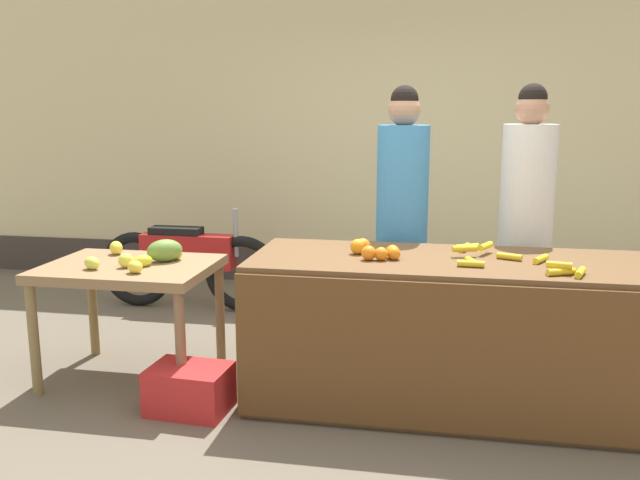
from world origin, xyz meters
TOP-DOWN VIEW (x-y plane):
  - ground_plane at (0.00, 0.00)m, footprint 24.00×24.00m
  - market_wall_back at (0.00, 2.62)m, footprint 9.06×0.23m
  - fruit_stall_counter at (0.45, -0.01)m, footprint 2.23×0.86m
  - side_table_wooden at (-1.48, 0.00)m, footprint 1.02×0.77m
  - banana_bunch_pile at (0.74, -0.04)m, footprint 0.67×0.67m
  - orange_pile at (0.02, -0.04)m, footprint 0.30×0.25m
  - mango_papaya_pile at (-1.38, 0.05)m, footprint 0.59×0.59m
  - vendor_woman_blue_shirt at (0.14, 0.67)m, footprint 0.34×0.34m
  - vendor_woman_white_shirt at (0.93, 0.72)m, footprint 0.34×0.34m
  - parked_motorcycle at (-1.70, 1.49)m, footprint 1.60×0.18m
  - produce_crate at (-0.96, -0.38)m, footprint 0.46×0.35m
  - produce_sack at (-0.73, 0.69)m, footprint 0.32×0.38m

SIDE VIEW (x-z plane):
  - ground_plane at x=0.00m, z-range 0.00..0.00m
  - produce_crate at x=-0.96m, z-range 0.00..0.26m
  - produce_sack at x=-0.73m, z-range 0.00..0.51m
  - parked_motorcycle at x=-1.70m, z-range -0.04..0.84m
  - fruit_stall_counter at x=0.45m, z-range 0.00..0.86m
  - side_table_wooden at x=-1.48m, z-range 0.28..1.02m
  - mango_papaya_pile at x=-1.38m, z-range 0.73..0.87m
  - banana_bunch_pile at x=0.74m, z-range 0.85..0.92m
  - orange_pile at x=0.02m, z-range 0.85..0.94m
  - vendor_woman_blue_shirt at x=0.14m, z-range 0.01..1.84m
  - vendor_woman_white_shirt at x=0.93m, z-range 0.01..1.85m
  - market_wall_back at x=0.00m, z-range -0.03..2.82m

